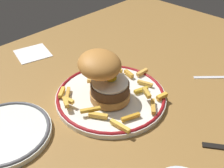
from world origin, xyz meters
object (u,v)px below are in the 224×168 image
at_px(burger, 105,76).
at_px(side_plate, 5,133).
at_px(dinner_plate, 112,97).
at_px(napkin, 33,53).
at_px(fork, 222,77).

relative_size(burger, side_plate, 0.64).
bearing_deg(burger, dinner_plate, -14.32).
bearing_deg(side_plate, burger, -18.05).
xyz_separation_m(burger, side_plate, (-0.22, 0.07, -0.07)).
bearing_deg(burger, napkin, 88.83).
xyz_separation_m(dinner_plate, side_plate, (-0.24, 0.08, -0.00)).
height_order(side_plate, fork, side_plate).
bearing_deg(dinner_plate, burger, 165.68).
relative_size(side_plate, fork, 1.67).
height_order(burger, side_plate, burger).
xyz_separation_m(fork, napkin, (-0.29, 0.48, 0.00)).
xyz_separation_m(dinner_plate, burger, (-0.02, 0.00, 0.07)).
distance_m(burger, fork, 0.34).
relative_size(burger, fork, 1.08).
bearing_deg(fork, side_plate, 156.20).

